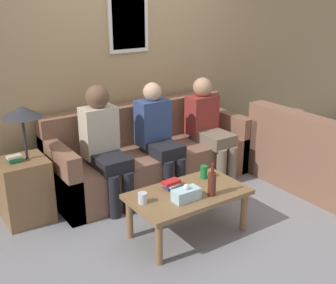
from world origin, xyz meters
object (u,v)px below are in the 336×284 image
object	(u,v)px
couch_side	(327,164)
wine_bottle	(212,183)
couch_main	(150,156)
drinking_glass	(143,198)
person_middle	(158,134)
person_right	(208,124)
person_left	(104,142)
coffee_table	(188,198)

from	to	relation	value
couch_side	wine_bottle	world-z (taller)	couch_side
couch_main	drinking_glass	bearing A→B (deg)	-124.32
person_middle	person_right	size ratio (longest dim) A/B	1.02
couch_main	person_left	bearing A→B (deg)	-163.87
coffee_table	drinking_glass	size ratio (longest dim) A/B	11.28
wine_bottle	drinking_glass	xyz separation A→B (m)	(-0.56, 0.21, -0.06)
wine_bottle	person_left	world-z (taller)	person_left
wine_bottle	person_left	distance (m)	1.19
coffee_table	wine_bottle	distance (m)	0.26
couch_main	wine_bottle	size ratio (longest dim) A/B	7.76
coffee_table	person_left	xyz separation A→B (m)	(-0.32, 0.93, 0.31)
couch_main	person_middle	size ratio (longest dim) A/B	1.95
person_left	person_middle	xyz separation A→B (m)	(0.62, -0.01, -0.03)
person_left	wine_bottle	bearing A→B (deg)	-67.39
person_right	couch_side	bearing A→B (deg)	-53.47
person_left	person_right	size ratio (longest dim) A/B	1.06
wine_bottle	person_middle	distance (m)	1.10
wine_bottle	person_left	size ratio (longest dim) A/B	0.24
couch_side	person_right	bearing A→B (deg)	36.53
person_left	person_right	distance (m)	1.29
person_left	couch_side	bearing A→B (deg)	-27.45
couch_side	person_right	size ratio (longest dim) A/B	1.49
drinking_glass	couch_main	bearing A→B (deg)	55.68
couch_side	drinking_glass	world-z (taller)	couch_side
couch_side	wine_bottle	xyz separation A→B (m)	(-1.61, -0.02, 0.21)
couch_main	person_middle	world-z (taller)	person_middle
coffee_table	person_middle	world-z (taller)	person_middle
couch_main	person_left	size ratio (longest dim) A/B	1.88
drinking_glass	person_middle	distance (m)	1.14
couch_side	person_left	world-z (taller)	person_left
couch_main	drinking_glass	xyz separation A→B (m)	(-0.73, -1.07, 0.15)
couch_main	person_middle	xyz separation A→B (m)	(-0.01, -0.19, 0.32)
couch_side	coffee_table	distance (m)	1.74
drinking_glass	person_left	size ratio (longest dim) A/B	0.08
couch_side	wine_bottle	size ratio (longest dim) A/B	5.78
wine_bottle	person_right	world-z (taller)	person_right
wine_bottle	person_middle	bearing A→B (deg)	81.41
person_middle	person_right	bearing A→B (deg)	-1.23
wine_bottle	person_right	size ratio (longest dim) A/B	0.26
couch_main	person_middle	bearing A→B (deg)	-92.73
person_right	person_left	bearing A→B (deg)	178.90
drinking_glass	person_right	xyz separation A→B (m)	(1.39, 0.86, 0.16)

